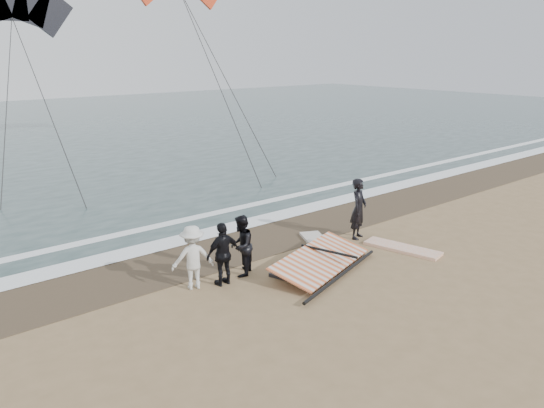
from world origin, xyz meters
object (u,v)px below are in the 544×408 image
(board_white, at_px, (402,248))
(board_cream, at_px, (321,245))
(sail_rig, at_px, (315,262))
(man_main, at_px, (359,209))

(board_white, bearing_deg, board_cream, 121.94)
(board_white, relative_size, board_cream, 0.96)
(board_white, height_order, sail_rig, sail_rig)
(sail_rig, bearing_deg, board_cream, 40.51)
(man_main, distance_m, board_white, 1.82)
(sail_rig, bearing_deg, man_main, 18.73)
(man_main, xyz_separation_m, sail_rig, (-2.73, -0.93, -0.76))
(board_white, relative_size, sail_rig, 0.60)
(board_white, distance_m, sail_rig, 3.05)
(board_white, xyz_separation_m, sail_rig, (-2.99, 0.63, 0.15))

